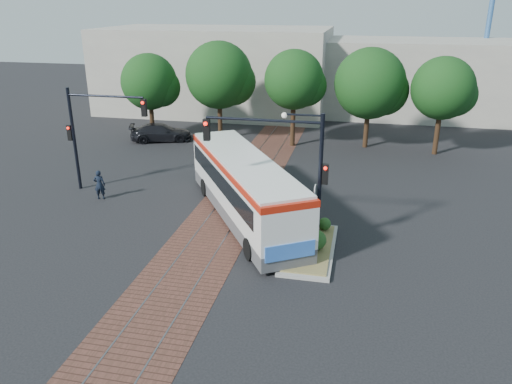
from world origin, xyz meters
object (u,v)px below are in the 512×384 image
traffic_island (310,243)px  parked_car (161,132)px  city_bus (244,185)px  officer (99,185)px  signal_pole_main (292,160)px  signal_pole_left (90,126)px

traffic_island → parked_car: parked_car is taller
city_bus → officer: city_bus is taller
city_bus → traffic_island: city_bus is taller
signal_pole_main → officer: signal_pole_main is taller
signal_pole_main → traffic_island: bearing=-5.4°
traffic_island → officer: bearing=163.5°
city_bus → traffic_island: 4.90m
officer → parked_car: (-1.44, 12.38, -0.15)m
signal_pole_main → officer: size_ratio=3.54×
signal_pole_main → signal_pole_left: (-12.23, 4.80, -0.29)m
traffic_island → signal_pole_main: size_ratio=0.87×
traffic_island → officer: (-12.30, 3.63, 0.52)m
city_bus → traffic_island: (3.73, -2.83, -1.45)m
signal_pole_left → parked_car: bearing=92.8°
signal_pole_main → officer: (-11.34, 3.54, -3.31)m
city_bus → officer: bearing=143.1°
parked_car → signal_pole_main: bearing=-161.5°
signal_pole_main → officer: bearing=162.6°
signal_pole_left → parked_car: signal_pole_left is taller
traffic_island → signal_pole_left: size_ratio=0.87×
city_bus → signal_pole_left: signal_pole_left is taller
traffic_island → signal_pole_main: bearing=174.6°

